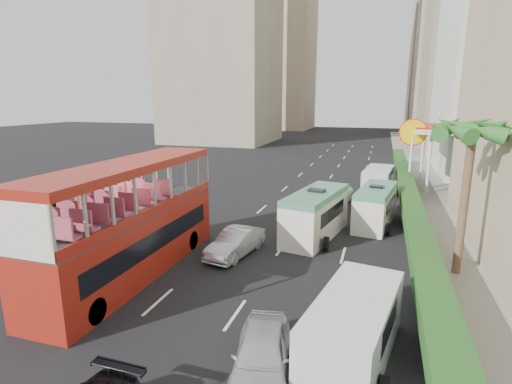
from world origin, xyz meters
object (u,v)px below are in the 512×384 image
at_px(minibus_far, 375,206).
at_px(panel_van_far, 378,180).
at_px(palm_tree, 464,203).
at_px(minibus_near, 316,214).
at_px(panel_van_near, 354,328).
at_px(car_silver_lane_a, 236,255).
at_px(shell_station, 451,158).
at_px(car_silver_lane_b, 261,375).
at_px(van_asset, 331,205).
at_px(double_decker_bus, 131,220).

bearing_deg(minibus_far, panel_van_far, 98.50).
bearing_deg(palm_tree, panel_van_far, 102.62).
bearing_deg(minibus_near, panel_van_near, -63.86).
bearing_deg(palm_tree, car_silver_lane_a, -176.59).
height_order(palm_tree, shell_station, palm_tree).
height_order(minibus_near, minibus_far, minibus_near).
height_order(minibus_near, panel_van_near, minibus_near).
xyz_separation_m(panel_van_far, palm_tree, (3.62, -16.15, 2.36)).
distance_m(car_silver_lane_a, car_silver_lane_b, 9.07).
distance_m(car_silver_lane_a, panel_van_near, 9.19).
distance_m(van_asset, minibus_near, 7.31).
xyz_separation_m(van_asset, panel_van_far, (3.17, 5.61, 1.02)).
xyz_separation_m(panel_van_far, shell_station, (5.82, 2.85, 1.73)).
bearing_deg(panel_van_near, panel_van_far, 99.44).
xyz_separation_m(car_silver_lane_a, minibus_near, (3.37, 3.96, 1.32)).
bearing_deg(van_asset, double_decker_bus, -110.85).
xyz_separation_m(double_decker_bus, shell_station, (16.00, 23.00, 0.22)).
relative_size(van_asset, minibus_far, 0.98).
bearing_deg(car_silver_lane_a, minibus_near, 60.04).
xyz_separation_m(van_asset, shell_station, (8.98, 8.46, 2.75)).
bearing_deg(double_decker_bus, minibus_far, 46.49).
bearing_deg(panel_van_far, car_silver_lane_a, -104.96).
xyz_separation_m(car_silver_lane_a, panel_van_near, (6.25, -6.66, 1.01)).
bearing_deg(double_decker_bus, car_silver_lane_b, -32.94).
relative_size(car_silver_lane_a, palm_tree, 0.62).
relative_size(minibus_near, shell_station, 0.75).
bearing_deg(shell_station, panel_van_far, -153.86).
relative_size(double_decker_bus, shell_station, 1.38).
relative_size(car_silver_lane_a, panel_van_near, 0.79).
bearing_deg(minibus_far, car_silver_lane_b, -91.31).
relative_size(double_decker_bus, minibus_far, 2.05).
bearing_deg(shell_station, palm_tree, -96.60).
bearing_deg(car_silver_lane_a, shell_station, 68.19).
xyz_separation_m(double_decker_bus, palm_tree, (13.80, 4.00, 0.85)).
relative_size(car_silver_lane_b, minibus_far, 0.73).
distance_m(double_decker_bus, car_silver_lane_b, 9.23).
relative_size(van_asset, panel_van_near, 1.04).
distance_m(minibus_far, panel_van_near, 13.98).
height_order(double_decker_bus, car_silver_lane_a, double_decker_bus).
height_order(panel_van_near, shell_station, shell_station).
relative_size(car_silver_lane_a, minibus_near, 0.67).
xyz_separation_m(van_asset, panel_van_near, (2.84, -17.81, 1.01)).
height_order(van_asset, panel_van_near, panel_van_near).
height_order(double_decker_bus, minibus_near, double_decker_bus).
relative_size(minibus_near, panel_van_far, 1.17).
relative_size(car_silver_lane_b, shell_station, 0.49).
bearing_deg(shell_station, double_decker_bus, -124.82).
relative_size(car_silver_lane_a, shell_station, 0.50).
bearing_deg(palm_tree, panel_van_near, -118.47).
bearing_deg(van_asset, minibus_near, -85.35).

